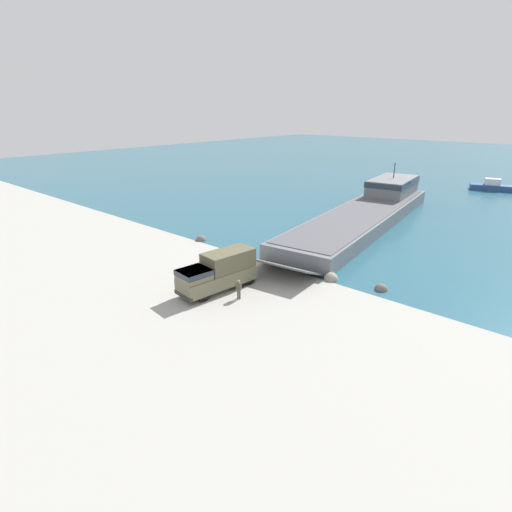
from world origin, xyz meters
TOP-DOWN VIEW (x-y plane):
  - ground_plane at (0.00, 0.00)m, footprint 240.00×240.00m
  - water_surface at (0.00, 94.79)m, footprint 240.00×180.00m
  - landing_craft at (1.84, 27.60)m, footprint 12.49×43.37m
  - military_truck at (2.38, -2.98)m, footprint 3.27×7.49m
  - soldier_on_ramp at (4.96, -3.20)m, footprint 0.48×0.33m
  - moored_boat_a at (10.56, 63.14)m, footprint 9.17×4.97m
  - shoreline_rock_a at (8.74, 5.32)m, footprint 1.35×1.35m
  - shoreline_rock_b at (-9.29, 5.37)m, footprint 1.25×1.25m
  - shoreline_rock_c at (13.25, 6.25)m, footprint 1.13×1.13m
  - shoreline_rock_d at (8.02, 6.23)m, footprint 1.12×1.12m

SIDE VIEW (x-z plane):
  - ground_plane at x=0.00m, z-range 0.00..0.00m
  - shoreline_rock_a at x=8.74m, z-range -0.68..0.68m
  - shoreline_rock_b at x=-9.29m, z-range -0.62..0.62m
  - shoreline_rock_c at x=13.25m, z-range -0.57..0.57m
  - shoreline_rock_d at x=8.02m, z-range -0.56..0.56m
  - water_surface at x=0.00m, z-range 0.00..0.01m
  - moored_boat_a at x=10.56m, z-range -0.38..1.90m
  - soldier_on_ramp at x=4.96m, z-range 0.13..1.84m
  - landing_craft at x=1.84m, z-range -1.87..5.06m
  - military_truck at x=2.38m, z-range 0.01..3.33m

